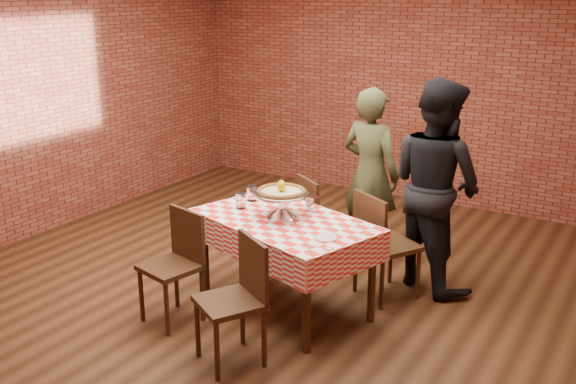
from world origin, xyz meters
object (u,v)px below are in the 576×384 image
(diner_olive, at_px, (370,174))
(diner_black, at_px, (436,185))
(pizza, at_px, (281,192))
(chair_near_left, at_px, (170,269))
(table, at_px, (285,264))
(water_glass_left, at_px, (241,201))
(condiment_caddy, at_px, (313,204))
(chair_near_right, at_px, (229,304))
(pizza_stand, at_px, (281,205))
(water_glass_right, at_px, (252,193))
(chair_far_right, at_px, (388,245))
(chair_far_left, at_px, (324,222))

(diner_olive, height_order, diner_black, diner_black)
(pizza, relative_size, diner_black, 0.21)
(chair_near_left, height_order, diner_black, diner_black)
(pizza, height_order, diner_black, diner_black)
(table, height_order, chair_near_left, chair_near_left)
(water_glass_left, xyz_separation_m, condiment_caddy, (0.55, 0.23, -0.00))
(chair_near_left, relative_size, diner_black, 0.48)
(chair_near_right, bearing_deg, pizza_stand, 129.40)
(table, xyz_separation_m, water_glass_right, (-0.48, 0.25, 0.45))
(table, distance_m, water_glass_left, 0.63)
(diner_black, bearing_deg, condiment_caddy, 73.08)
(table, bearing_deg, chair_near_left, -134.20)
(chair_near_left, bearing_deg, pizza_stand, 62.75)
(diner_olive, bearing_deg, chair_far_right, 134.03)
(condiment_caddy, xyz_separation_m, chair_near_right, (0.00, -1.15, -0.38))
(chair_far_right, bearing_deg, condiment_caddy, 64.40)
(water_glass_right, xyz_separation_m, diner_olive, (0.60, 1.09, -0.01))
(pizza_stand, bearing_deg, water_glass_right, 153.55)
(pizza, height_order, chair_far_right, pizza)
(chair_near_right, distance_m, chair_far_right, 1.59)
(chair_far_left, xyz_separation_m, diner_olive, (0.24, 0.46, 0.38))
(table, distance_m, pizza, 0.59)
(table, xyz_separation_m, diner_black, (0.85, 1.04, 0.52))
(pizza_stand, relative_size, chair_far_right, 0.49)
(chair_near_left, distance_m, diner_olive, 2.16)
(water_glass_right, height_order, diner_olive, diner_olive)
(water_glass_left, height_order, chair_near_left, water_glass_left)
(pizza, bearing_deg, water_glass_left, 178.95)
(pizza, distance_m, chair_near_left, 1.04)
(chair_near_left, xyz_separation_m, diner_olive, (0.75, 1.99, 0.38))
(condiment_caddy, relative_size, diner_black, 0.07)
(water_glass_right, distance_m, chair_far_right, 1.21)
(chair_near_left, height_order, diner_olive, diner_olive)
(chair_far_right, bearing_deg, diner_black, -89.24)
(chair_far_left, bearing_deg, chair_near_right, 130.70)
(table, distance_m, condiment_caddy, 0.53)
(condiment_caddy, xyz_separation_m, chair_far_right, (0.51, 0.35, -0.37))
(water_glass_right, relative_size, chair_near_right, 0.15)
(chair_far_left, distance_m, chair_far_right, 0.78)
(table, relative_size, pizza_stand, 3.18)
(chair_near_right, bearing_deg, condiment_caddy, 119.99)
(pizza_stand, distance_m, diner_olive, 1.32)
(pizza_stand, distance_m, chair_near_left, 0.99)
(pizza_stand, distance_m, chair_far_left, 0.95)
(pizza_stand, bearing_deg, chair_near_left, -130.29)
(table, height_order, water_glass_right, water_glass_right)
(table, bearing_deg, pizza, 146.37)
(condiment_caddy, bearing_deg, chair_far_right, 50.24)
(pizza_stand, height_order, pizza, pizza)
(chair_near_left, xyz_separation_m, diner_black, (1.48, 1.69, 0.46))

